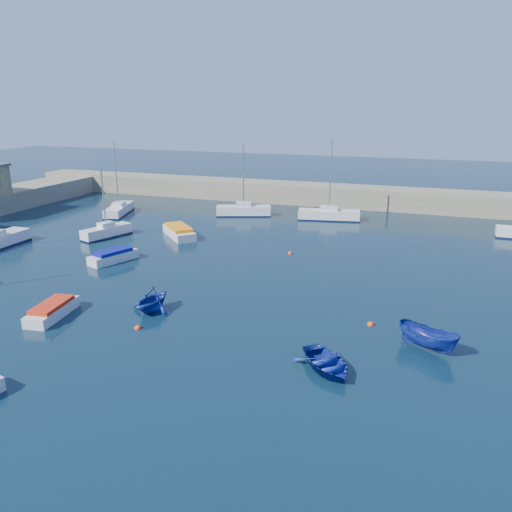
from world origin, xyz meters
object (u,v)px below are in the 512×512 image
(motorboat_1, at_px, (113,256))
(dinghy_left, at_px, (152,299))
(sailboat_3, at_px, (107,231))
(dinghy_right, at_px, (428,338))
(sailboat_5, at_px, (244,210))
(sailboat_4, at_px, (119,209))
(motorboat_2, at_px, (179,232))
(motorboat_0, at_px, (52,310))
(sailboat_6, at_px, (329,214))
(dinghy_center, at_px, (326,363))

(motorboat_1, height_order, dinghy_left, dinghy_left)
(sailboat_3, bearing_deg, dinghy_right, -6.07)
(sailboat_5, distance_m, dinghy_left, 29.57)
(sailboat_4, height_order, motorboat_1, sailboat_4)
(sailboat_3, relative_size, motorboat_2, 1.36)
(sailboat_3, bearing_deg, motorboat_0, -45.35)
(sailboat_4, relative_size, dinghy_right, 2.43)
(sailboat_4, bearing_deg, sailboat_6, -4.34)
(sailboat_4, height_order, motorboat_0, sailboat_4)
(motorboat_2, relative_size, dinghy_center, 1.40)
(sailboat_4, bearing_deg, motorboat_1, -74.07)
(sailboat_5, xyz_separation_m, sailboat_6, (10.21, 1.23, -0.03))
(motorboat_2, bearing_deg, sailboat_5, 31.83)
(motorboat_0, bearing_deg, motorboat_2, 86.76)
(sailboat_5, distance_m, dinghy_right, 36.12)
(motorboat_2, distance_m, dinghy_left, 19.20)
(motorboat_0, bearing_deg, sailboat_5, 80.12)
(sailboat_5, bearing_deg, sailboat_4, 86.57)
(motorboat_1, relative_size, dinghy_right, 1.26)
(sailboat_3, bearing_deg, sailboat_4, 136.67)
(sailboat_4, height_order, dinghy_center, sailboat_4)
(dinghy_center, bearing_deg, dinghy_left, 123.99)
(sailboat_4, xyz_separation_m, motorboat_2, (12.06, -7.22, -0.05))
(sailboat_6, bearing_deg, motorboat_1, 136.54)
(motorboat_0, height_order, dinghy_right, dinghy_right)
(sailboat_4, relative_size, motorboat_1, 1.93)
(dinghy_center, distance_m, dinghy_right, 6.33)
(dinghy_center, relative_size, dinghy_right, 1.04)
(sailboat_5, bearing_deg, sailboat_6, -102.60)
(sailboat_3, distance_m, motorboat_2, 7.36)
(sailboat_3, height_order, motorboat_1, sailboat_3)
(dinghy_center, bearing_deg, dinghy_right, 0.47)
(sailboat_3, distance_m, dinghy_right, 34.68)
(sailboat_3, bearing_deg, dinghy_left, -27.71)
(sailboat_3, distance_m, motorboat_1, 8.70)
(motorboat_1, relative_size, dinghy_left, 1.43)
(sailboat_5, height_order, dinghy_left, sailboat_5)
(sailboat_6, relative_size, dinghy_left, 2.94)
(sailboat_5, bearing_deg, motorboat_0, 158.80)
(motorboat_1, height_order, dinghy_center, motorboat_1)
(motorboat_0, bearing_deg, dinghy_right, 0.06)
(sailboat_6, bearing_deg, motorboat_0, 150.97)
(sailboat_5, relative_size, motorboat_2, 1.65)
(motorboat_1, distance_m, dinghy_center, 24.27)
(sailboat_3, relative_size, dinghy_left, 2.27)
(sailboat_3, xyz_separation_m, sailboat_6, (19.81, 15.36, 0.02))
(sailboat_6, xyz_separation_m, dinghy_center, (6.78, -34.08, -0.25))
(motorboat_0, relative_size, dinghy_center, 1.17)
(motorboat_2, relative_size, dinghy_right, 1.46)
(dinghy_left, bearing_deg, motorboat_0, -145.05)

